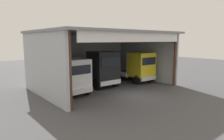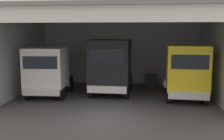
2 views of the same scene
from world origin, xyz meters
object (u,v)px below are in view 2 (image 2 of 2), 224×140
(truck_white_right_bay, at_px, (48,71))
(truck_black_center_bay, at_px, (110,66))
(tool_cart, at_px, (151,81))
(oil_drum, at_px, (149,81))
(truck_yellow_center_left_bay, at_px, (186,72))

(truck_white_right_bay, height_order, truck_black_center_bay, truck_black_center_bay)
(truck_black_center_bay, distance_m, tool_cart, 4.15)
(truck_white_right_bay, xyz_separation_m, oil_drum, (6.56, 3.86, -1.23))
(oil_drum, bearing_deg, tool_cart, -59.28)
(truck_white_right_bay, bearing_deg, oil_drum, -152.33)
(truck_white_right_bay, bearing_deg, truck_yellow_center_left_bay, 177.74)
(truck_white_right_bay, xyz_separation_m, truck_black_center_bay, (3.96, 0.86, 0.25))
(oil_drum, bearing_deg, truck_yellow_center_left_bay, -60.15)
(oil_drum, height_order, tool_cart, tool_cart)
(truck_white_right_bay, relative_size, oil_drum, 5.44)
(truck_black_center_bay, bearing_deg, truck_yellow_center_left_bay, 172.48)
(truck_yellow_center_left_bay, bearing_deg, truck_white_right_bay, 3.55)
(truck_black_center_bay, height_order, tool_cart, truck_black_center_bay)
(oil_drum, xyz_separation_m, tool_cart, (0.14, -0.23, 0.04))
(truck_yellow_center_left_bay, height_order, tool_cart, truck_yellow_center_left_bay)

